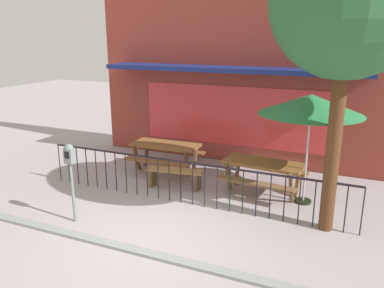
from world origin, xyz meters
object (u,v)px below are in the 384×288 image
Objects in this scene: patio_bench at (175,174)px; parking_meter_near at (70,162)px; picnic_table_right at (263,169)px; patio_umbrella at (311,105)px; picnic_table_left at (166,149)px; street_tree at (348,2)px.

parking_meter_near is at bearing -114.21° from patio_bench.
picnic_table_right is 0.80× the size of patio_umbrella.
picnic_table_left reaches higher than patio_bench.
picnic_table_left is 2.81m from picnic_table_right.
patio_umbrella is 1.67× the size of patio_bench.
picnic_table_right is 2.10m from patio_bench.
patio_bench is (-2.02, -0.51, -0.26)m from picnic_table_right.
picnic_table_left is at bearing 170.11° from picnic_table_right.
parking_meter_near is at bearing -95.20° from picnic_table_left.
patio_umbrella reaches higher than parking_meter_near.
patio_umbrella is at bearing -7.22° from picnic_table_right.
picnic_table_right reaches higher than patio_bench.
street_tree is (4.28, -1.68, 3.47)m from picnic_table_left.
patio_umbrella is at bearing 7.55° from patio_bench.
patio_bench is 0.90× the size of parking_meter_near.
parking_meter_near is (-4.02, -2.74, -0.95)m from patio_umbrella.
patio_bench is 0.26× the size of street_tree.
parking_meter_near reaches higher than picnic_table_left.
picnic_table_right is (2.77, -0.48, 0.00)m from picnic_table_left.
patio_umbrella is 0.44× the size of street_tree.
patio_umbrella reaches higher than picnic_table_right.
street_tree is at bearing 19.96° from parking_meter_near.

